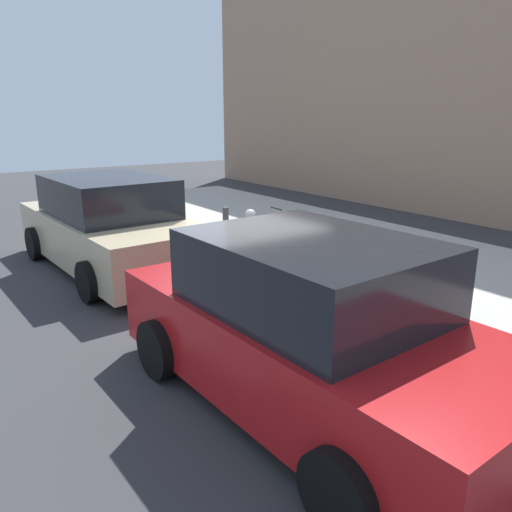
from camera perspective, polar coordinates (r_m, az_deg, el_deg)
The scene contains 13 objects.
ground_plane at distance 9.10m, azimuth -2.15°, elevation -1.53°, with size 40.00×40.00×0.00m, color #333335.
sidewalk_curb at distance 10.59m, azimuth 9.25°, elevation 1.17°, with size 18.00×5.00×0.14m, color #ADA89E.
suitcase_black_0 at distance 6.85m, azimuth 20.83°, elevation -4.84°, with size 0.40×0.19×0.86m.
suitcase_navy_1 at distance 7.07m, azimuth 17.00°, elevation -3.58°, with size 0.41×0.20×0.91m.
suitcase_teal_2 at distance 7.35m, azimuth 13.41°, elevation -2.13°, with size 0.46×0.25×1.01m.
suitcase_maroon_3 at distance 7.75m, azimuth 10.23°, elevation -1.68°, with size 0.44×0.24×0.79m.
suitcase_silver_4 at distance 8.16m, azimuth 7.71°, elevation -0.10°, with size 0.46×0.25×0.96m.
suitcase_red_5 at distance 8.60m, azimuth 5.10°, elevation 0.70°, with size 0.50×0.23×0.92m.
suitcase_olive_6 at distance 8.98m, azimuth 2.32°, elevation 1.75°, with size 0.42×0.22×1.00m.
fire_hydrant at distance 9.69m, azimuth -0.66°, elevation 3.09°, with size 0.39×0.21×0.83m.
bollard_post at distance 10.16m, azimuth -3.48°, elevation 3.42°, with size 0.12×0.12×0.79m, color #333338.
parked_car_red_0 at distance 4.76m, azimuth 6.06°, elevation -8.29°, with size 4.32×2.18×1.66m.
parked_car_beige_1 at distance 9.36m, azimuth -16.40°, elevation 3.27°, with size 4.80×2.30×1.67m.
Camera 1 is at (-7.30, 4.72, 2.71)m, focal length 34.87 mm.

